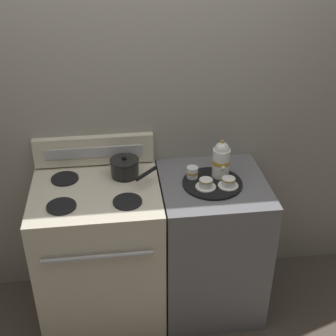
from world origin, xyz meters
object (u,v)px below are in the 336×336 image
(stove, at_px, (101,253))
(teacup_right, at_px, (228,182))
(teapot, at_px, (221,160))
(teacup_left, at_px, (206,183))
(creamer_jug, at_px, (192,172))
(serving_tray, at_px, (212,183))
(saucepan, at_px, (125,167))

(stove, bearing_deg, teacup_right, -5.13)
(teapot, bearing_deg, teacup_left, -134.49)
(creamer_jug, bearing_deg, serving_tray, -32.58)
(teacup_left, xyz_separation_m, teacup_right, (0.13, -0.00, 0.00))
(teapot, bearing_deg, saucepan, 170.70)
(serving_tray, xyz_separation_m, teacup_left, (-0.05, -0.05, 0.03))
(creamer_jug, bearing_deg, teapot, -1.36)
(saucepan, distance_m, serving_tray, 0.51)
(teacup_right, bearing_deg, serving_tray, 147.89)
(saucepan, height_order, serving_tray, saucepan)
(saucepan, bearing_deg, teacup_left, -24.52)
(stove, relative_size, teapot, 3.98)
(teapot, bearing_deg, stove, -176.32)
(teapot, height_order, teacup_left, teapot)
(saucepan, relative_size, teacup_left, 2.31)
(stove, relative_size, teacup_left, 8.04)
(serving_tray, bearing_deg, creamer_jug, 147.42)
(teapot, relative_size, teacup_right, 2.02)
(stove, distance_m, teapot, 0.93)
(teacup_right, distance_m, creamer_jug, 0.22)
(stove, xyz_separation_m, serving_tray, (0.67, -0.02, 0.46))
(teacup_left, bearing_deg, stove, 174.09)
(saucepan, height_order, teacup_right, saucepan)
(saucepan, distance_m, teacup_left, 0.48)
(teacup_left, bearing_deg, creamer_jug, 116.59)
(stove, bearing_deg, serving_tray, -1.44)
(saucepan, xyz_separation_m, serving_tray, (0.49, -0.15, -0.05))
(saucepan, relative_size, serving_tray, 0.78)
(saucepan, relative_size, teapot, 1.14)
(stove, bearing_deg, teacup_left, -5.91)
(teacup_left, bearing_deg, saucepan, 155.48)
(teapot, distance_m, creamer_jug, 0.18)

